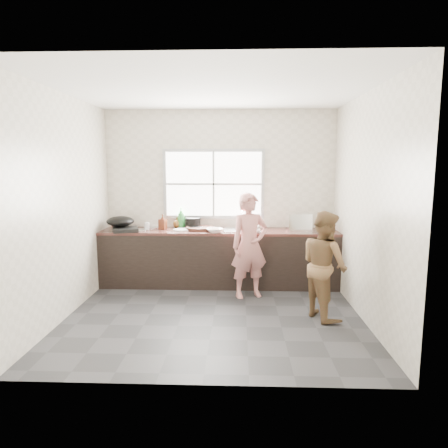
{
  "coord_description": "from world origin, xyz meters",
  "views": [
    {
      "loc": [
        0.31,
        -4.73,
        1.85
      ],
      "look_at": [
        0.1,
        0.65,
        1.05
      ],
      "focal_mm": 32.0,
      "sensor_mm": 36.0,
      "label": 1
    }
  ],
  "objects_px": {
    "bottle_green": "(181,217)",
    "pot_lid_right": "(153,227)",
    "plate_food": "(182,230)",
    "burner": "(125,229)",
    "cutting_board": "(200,228)",
    "bowl_mince": "(215,230)",
    "bowl_held": "(255,231)",
    "person_side": "(324,265)",
    "bowl_crabs": "(250,229)",
    "pot_lid_left": "(140,230)",
    "woman": "(250,249)",
    "wok": "(120,221)",
    "black_pot": "(193,223)",
    "bottle_brown_tall": "(163,222)",
    "dish_rack": "(299,222)",
    "glass_jar": "(147,226)",
    "bottle_brown_short": "(177,223)"
  },
  "relations": [
    {
      "from": "bottle_green",
      "to": "bottle_brown_short",
      "type": "relative_size",
      "value": 2.08
    },
    {
      "from": "bottle_green",
      "to": "wok",
      "type": "height_order",
      "value": "bottle_green"
    },
    {
      "from": "cutting_board",
      "to": "pot_lid_left",
      "type": "distance_m",
      "value": 0.92
    },
    {
      "from": "woman",
      "to": "person_side",
      "type": "xyz_separation_m",
      "value": [
        0.89,
        -0.74,
        -0.03
      ]
    },
    {
      "from": "plate_food",
      "to": "pot_lid_right",
      "type": "bearing_deg",
      "value": 150.88
    },
    {
      "from": "pot_lid_right",
      "to": "burner",
      "type": "bearing_deg",
      "value": -130.4
    },
    {
      "from": "plate_food",
      "to": "burner",
      "type": "height_order",
      "value": "burner"
    },
    {
      "from": "bottle_brown_tall",
      "to": "bowl_crabs",
      "type": "bearing_deg",
      "value": -6.66
    },
    {
      "from": "black_pot",
      "to": "bowl_held",
      "type": "bearing_deg",
      "value": -22.02
    },
    {
      "from": "cutting_board",
      "to": "bowl_crabs",
      "type": "xyz_separation_m",
      "value": [
        0.76,
        -0.14,
        0.01
      ]
    },
    {
      "from": "bottle_brown_short",
      "to": "bowl_held",
      "type": "bearing_deg",
      "value": -19.75
    },
    {
      "from": "bottle_green",
      "to": "burner",
      "type": "relative_size",
      "value": 0.89
    },
    {
      "from": "person_side",
      "to": "dish_rack",
      "type": "bearing_deg",
      "value": -16.99
    },
    {
      "from": "bottle_brown_tall",
      "to": "glass_jar",
      "type": "height_order",
      "value": "bottle_brown_tall"
    },
    {
      "from": "bowl_mince",
      "to": "plate_food",
      "type": "distance_m",
      "value": 0.54
    },
    {
      "from": "black_pot",
      "to": "dish_rack",
      "type": "bearing_deg",
      "value": -6.33
    },
    {
      "from": "bowl_crabs",
      "to": "wok",
      "type": "relative_size",
      "value": 0.53
    },
    {
      "from": "woman",
      "to": "person_side",
      "type": "bearing_deg",
      "value": -59.62
    },
    {
      "from": "pot_lid_right",
      "to": "glass_jar",
      "type": "bearing_deg",
      "value": -98.31
    },
    {
      "from": "bottle_brown_tall",
      "to": "dish_rack",
      "type": "height_order",
      "value": "dish_rack"
    },
    {
      "from": "glass_jar",
      "to": "pot_lid_right",
      "type": "xyz_separation_m",
      "value": [
        0.03,
        0.24,
        -0.05
      ]
    },
    {
      "from": "cutting_board",
      "to": "burner",
      "type": "height_order",
      "value": "burner"
    },
    {
      "from": "wok",
      "to": "pot_lid_right",
      "type": "bearing_deg",
      "value": 35.83
    },
    {
      "from": "cutting_board",
      "to": "bowl_mince",
      "type": "xyz_separation_m",
      "value": [
        0.24,
        -0.24,
        0.01
      ]
    },
    {
      "from": "pot_lid_left",
      "to": "bowl_crabs",
      "type": "bearing_deg",
      "value": -1.19
    },
    {
      "from": "black_pot",
      "to": "pot_lid_right",
      "type": "bearing_deg",
      "value": 175.57
    },
    {
      "from": "bottle_brown_tall",
      "to": "bottle_brown_short",
      "type": "height_order",
      "value": "bottle_brown_tall"
    },
    {
      "from": "person_side",
      "to": "bowl_crabs",
      "type": "xyz_separation_m",
      "value": [
        -0.87,
        1.19,
        0.24
      ]
    },
    {
      "from": "cutting_board",
      "to": "burner",
      "type": "bearing_deg",
      "value": -170.21
    },
    {
      "from": "bowl_held",
      "to": "bottle_brown_tall",
      "type": "xyz_separation_m",
      "value": [
        -1.42,
        0.26,
        0.08
      ]
    },
    {
      "from": "glass_jar",
      "to": "dish_rack",
      "type": "relative_size",
      "value": 0.32
    },
    {
      "from": "bowl_mince",
      "to": "pot_lid_right",
      "type": "distance_m",
      "value": 1.11
    },
    {
      "from": "glass_jar",
      "to": "burner",
      "type": "relative_size",
      "value": 0.31
    },
    {
      "from": "bowl_held",
      "to": "pot_lid_right",
      "type": "bearing_deg",
      "value": 164.81
    },
    {
      "from": "cutting_board",
      "to": "dish_rack",
      "type": "distance_m",
      "value": 1.51
    },
    {
      "from": "pot_lid_right",
      "to": "black_pot",
      "type": "bearing_deg",
      "value": -4.43
    },
    {
      "from": "burner",
      "to": "cutting_board",
      "type": "bearing_deg",
      "value": 9.79
    },
    {
      "from": "bowl_held",
      "to": "burner",
      "type": "xyz_separation_m",
      "value": [
        -1.95,
        0.05,
        -0.0
      ]
    },
    {
      "from": "dish_rack",
      "to": "cutting_board",
      "type": "bearing_deg",
      "value": 173.14
    },
    {
      "from": "bowl_held",
      "to": "burner",
      "type": "bearing_deg",
      "value": 178.47
    },
    {
      "from": "bottle_green",
      "to": "pot_lid_right",
      "type": "bearing_deg",
      "value": 180.0
    },
    {
      "from": "bowl_crabs",
      "to": "pot_lid_left",
      "type": "distance_m",
      "value": 1.68
    },
    {
      "from": "woman",
      "to": "pot_lid_left",
      "type": "distance_m",
      "value": 1.74
    },
    {
      "from": "bottle_green",
      "to": "glass_jar",
      "type": "xyz_separation_m",
      "value": [
        -0.5,
        -0.24,
        -0.11
      ]
    },
    {
      "from": "bowl_held",
      "to": "wok",
      "type": "bearing_deg",
      "value": 176.28
    },
    {
      "from": "black_pot",
      "to": "bottle_brown_tall",
      "type": "distance_m",
      "value": 0.48
    },
    {
      "from": "cutting_board",
      "to": "person_side",
      "type": "bearing_deg",
      "value": -39.01
    },
    {
      "from": "bottle_green",
      "to": "bowl_crabs",
      "type": "bearing_deg",
      "value": -17.09
    },
    {
      "from": "person_side",
      "to": "burner",
      "type": "bearing_deg",
      "value": 44.94
    },
    {
      "from": "burner",
      "to": "woman",
      "type": "bearing_deg",
      "value": -11.98
    }
  ]
}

